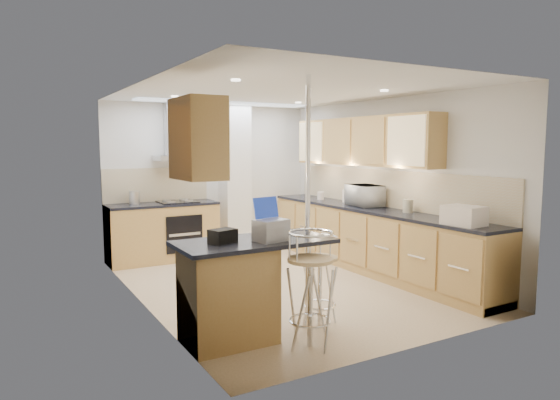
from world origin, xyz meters
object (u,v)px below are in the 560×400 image
bar_stool_end (320,280)px  bar_stool_near (310,289)px  laptop (271,230)px  microwave (365,196)px  bread_bin (464,216)px

bar_stool_end → bar_stool_near: bearing=170.5°
laptop → bar_stool_end: (0.61, 0.08, -0.58)m
microwave → bread_bin: bearing=-177.8°
microwave → bar_stool_end: 2.67m
microwave → bar_stool_end: bearing=138.0°
laptop → bar_stool_end: laptop is taller
bar_stool_near → bread_bin: bread_bin is taller
bar_stool_end → bread_bin: bread_bin is taller
laptop → bread_bin: bearing=-16.0°
bar_stool_near → microwave: bearing=56.7°
microwave → bar_stool_end: microwave is taller
bread_bin → laptop: bearing=170.7°
bar_stool_end → laptop: bearing=131.1°
bar_stool_near → bread_bin: size_ratio=2.55×
bar_stool_end → microwave: bearing=-15.6°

